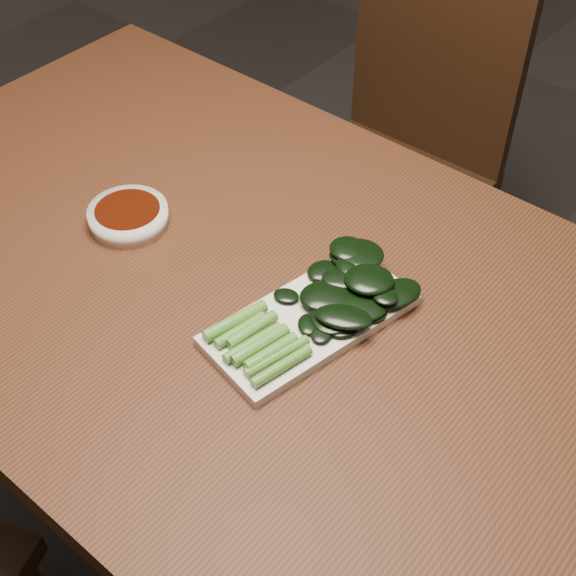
# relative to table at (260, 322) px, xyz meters

# --- Properties ---
(ground) EXTENTS (6.00, 6.00, 0.00)m
(ground) POSITION_rel_table_xyz_m (0.00, 0.00, -0.68)
(ground) COLOR #282626
(ground) RESTS_ON ground
(table) EXTENTS (1.40, 0.80, 0.75)m
(table) POSITION_rel_table_xyz_m (0.00, 0.00, 0.00)
(table) COLOR #3F2012
(table) RESTS_ON ground
(chair_far) EXTENTS (0.40, 0.40, 0.89)m
(chair_far) POSITION_rel_table_xyz_m (-0.21, 0.70, -0.19)
(chair_far) COLOR black
(chair_far) RESTS_ON ground
(sauce_bowl) EXTENTS (0.12, 0.12, 0.03)m
(sauce_bowl) POSITION_rel_table_xyz_m (-0.23, -0.02, 0.09)
(sauce_bowl) COLOR silver
(sauce_bowl) RESTS_ON table
(serving_plate) EXTENTS (0.18, 0.30, 0.01)m
(serving_plate) POSITION_rel_table_xyz_m (0.10, -0.01, 0.08)
(serving_plate) COLOR silver
(serving_plate) RESTS_ON table
(gai_lan) EXTENTS (0.18, 0.29, 0.03)m
(gai_lan) POSITION_rel_table_xyz_m (0.11, 0.03, 0.10)
(gai_lan) COLOR #4A842D
(gai_lan) RESTS_ON serving_plate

